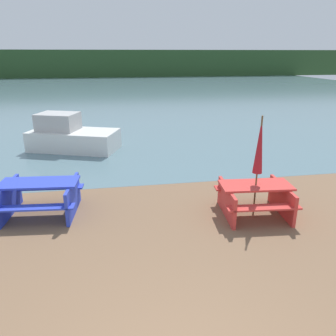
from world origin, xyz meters
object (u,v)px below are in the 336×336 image
at_px(picnic_table_red, 255,196).
at_px(umbrella_crimson, 260,146).
at_px(picnic_table_blue, 41,195).
at_px(boat, 71,136).

xyz_separation_m(picnic_table_red, umbrella_crimson, (-0.00, 0.00, 1.16)).
height_order(picnic_table_red, picnic_table_blue, picnic_table_blue).
xyz_separation_m(picnic_table_blue, boat, (0.09, 5.36, 0.05)).
bearing_deg(picnic_table_red, picnic_table_blue, 170.07).
bearing_deg(umbrella_crimson, picnic_table_blue, 170.07).
bearing_deg(umbrella_crimson, picnic_table_red, 0.00).
relative_size(umbrella_crimson, boat, 0.64).
distance_m(picnic_table_red, umbrella_crimson, 1.16).
xyz_separation_m(umbrella_crimson, boat, (-4.63, 6.19, -1.09)).
distance_m(picnic_table_red, picnic_table_blue, 4.80).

